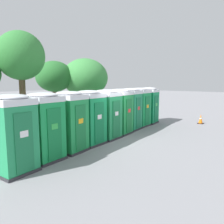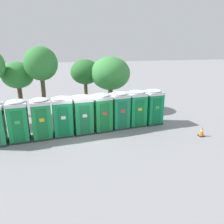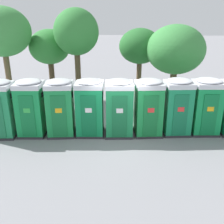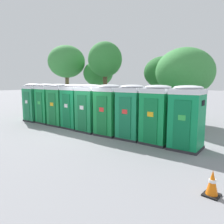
% 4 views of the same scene
% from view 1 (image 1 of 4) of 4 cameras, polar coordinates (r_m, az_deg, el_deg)
% --- Properties ---
extents(ground_plane, '(120.00, 120.00, 0.00)m').
position_cam_1_polar(ground_plane, '(11.36, -0.56, -6.98)').
color(ground_plane, gray).
extents(portapotty_0, '(1.30, 1.31, 2.54)m').
position_cam_1_polar(portapotty_0, '(7.65, -24.45, -5.15)').
color(portapotty_0, '#2D2D33').
rests_on(portapotty_0, ground).
extents(portapotty_1, '(1.25, 1.28, 2.54)m').
position_cam_1_polar(portapotty_1, '(8.45, -17.30, -3.61)').
color(portapotty_1, '#2D2D33').
rests_on(portapotty_1, ground).
extents(portapotty_2, '(1.32, 1.34, 2.54)m').
position_cam_1_polar(portapotty_2, '(9.28, -10.92, -2.40)').
color(portapotty_2, '#2D2D33').
rests_on(portapotty_2, ground).
extents(portapotty_3, '(1.29, 1.27, 2.54)m').
position_cam_1_polar(portapotty_3, '(10.23, -5.83, -1.35)').
color(portapotty_3, '#2D2D33').
rests_on(portapotty_3, ground).
extents(portapotty_4, '(1.31, 1.30, 2.54)m').
position_cam_1_polar(portapotty_4, '(11.20, -1.29, -0.50)').
color(portapotty_4, '#2D2D33').
rests_on(portapotty_4, ground).
extents(portapotty_5, '(1.32, 1.34, 2.54)m').
position_cam_1_polar(portapotty_5, '(12.28, 2.12, 0.24)').
color(portapotty_5, '#2D2D33').
rests_on(portapotty_5, ground).
extents(portapotty_6, '(1.32, 1.33, 2.54)m').
position_cam_1_polar(portapotty_6, '(13.43, 4.76, 0.87)').
color(portapotty_6, '#2D2D33').
rests_on(portapotty_6, ground).
extents(portapotty_7, '(1.30, 1.28, 2.54)m').
position_cam_1_polar(portapotty_7, '(14.57, 7.22, 1.38)').
color(portapotty_7, '#2D2D33').
rests_on(portapotty_7, ground).
extents(portapotty_8, '(1.34, 1.34, 2.54)m').
position_cam_1_polar(portapotty_8, '(15.71, 9.52, 1.81)').
color(portapotty_8, '#2D2D33').
rests_on(portapotty_8, ground).
extents(street_tree_0, '(3.37, 3.37, 4.63)m').
position_cam_1_polar(street_tree_0, '(16.54, -7.02, 8.81)').
color(street_tree_0, brown).
rests_on(street_tree_0, ground).
extents(street_tree_3, '(2.44, 2.44, 5.49)m').
position_cam_1_polar(street_tree_3, '(12.45, -22.76, 13.14)').
color(street_tree_3, brown).
rests_on(street_tree_3, ground).
extents(street_tree_4, '(2.57, 2.57, 4.37)m').
position_cam_1_polar(street_tree_4, '(16.01, -14.84, 8.84)').
color(street_tree_4, brown).
rests_on(street_tree_4, ground).
extents(traffic_cone, '(0.36, 0.36, 0.64)m').
position_cam_1_polar(traffic_cone, '(16.52, 22.15, -1.78)').
color(traffic_cone, black).
rests_on(traffic_cone, ground).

